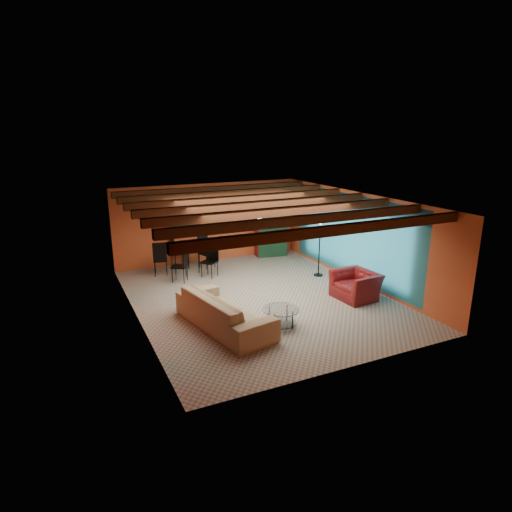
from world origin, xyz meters
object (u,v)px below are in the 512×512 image
sofa (224,311)px  vase (186,236)px  dining_table (187,256)px  potted_plant (270,199)px  armoire (270,231)px  armchair (356,285)px  coffee_table (281,317)px  floor_lamp (319,247)px

sofa → vase: 4.34m
dining_table → potted_plant: 3.73m
armoire → vase: armoire is taller
armchair → armoire: (-0.18, 4.81, 0.54)m
armchair → dining_table: bearing=-143.6°
coffee_table → dining_table: 4.85m
coffee_table → vase: 4.94m
armchair → vase: size_ratio=5.62×
sofa → vase: size_ratio=13.70×
dining_table → armoire: 3.43m
sofa → dining_table: (0.38, 4.25, 0.14)m
armoire → vase: (-3.33, -0.74, 0.30)m
sofa → potted_plant: bearing=-48.0°
armoire → potted_plant: 1.15m
sofa → coffee_table: bearing=-124.8°
armchair → potted_plant: 5.10m
floor_lamp → armchair: bearing=-94.4°
dining_table → potted_plant: (3.33, 0.74, 1.51)m
sofa → floor_lamp: size_ratio=1.52×
coffee_table → potted_plant: bearing=65.5°
armoire → floor_lamp: floor_lamp is taller
armoire → potted_plant: size_ratio=3.68×
potted_plant → sofa: bearing=-126.6°
floor_lamp → coffee_table: bearing=-135.8°
floor_lamp → vase: 4.19m
armchair → armoire: size_ratio=0.63×
coffee_table → floor_lamp: size_ratio=0.47×
coffee_table → potted_plant: size_ratio=1.77×
potted_plant → coffee_table: bearing=-114.5°
sofa → potted_plant: (3.71, 4.99, 1.65)m
potted_plant → vase: (-3.33, -0.74, -0.86)m
potted_plant → dining_table: bearing=-167.6°
sofa → armoire: 6.24m
coffee_table → vase: vase is taller
sofa → armchair: 3.89m
sofa → armchair: (3.89, 0.18, -0.04)m
armoire → floor_lamp: size_ratio=0.99×
armchair → vase: 5.44m
sofa → dining_table: 4.27m
sofa → armoire: bearing=-48.0°
dining_table → floor_lamp: floor_lamp is taller
sofa → armchair: bearing=-98.7°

